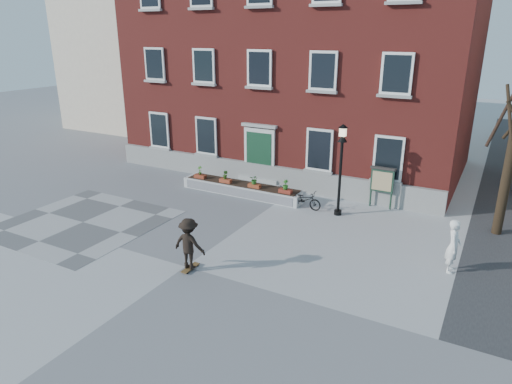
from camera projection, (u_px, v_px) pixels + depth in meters
The scene contains 11 objects.
ground at pixel (186, 267), 15.24m from camera, with size 100.00×100.00×0.00m, color #A2A2A5.
checker_patch at pixel (83, 222), 18.79m from camera, with size 6.00×6.00×0.01m, color #555558.
distant_building at pixel (153, 44), 37.80m from camera, with size 10.00×12.00×13.00m, color beige.
bicycle at pixel (305, 200), 20.16m from camera, with size 0.55×1.57×0.83m, color black.
bystander at pixel (453, 246), 14.67m from camera, with size 0.66×0.43×1.80m, color white.
brick_building at pixel (302, 53), 25.63m from camera, with size 18.40×10.85×12.60m.
planter_assembly at pixel (242, 188), 21.98m from camera, with size 6.20×1.12×1.15m.
bare_tree at pixel (509, 164), 16.86m from camera, with size 1.83×1.83×6.16m.
lamp_post at pixel (341, 157), 18.76m from camera, with size 0.40×0.40×3.93m.
notice_board at pixel (382, 181), 19.96m from camera, with size 1.10×0.16×1.87m.
skateboarder at pixel (189, 244), 14.75m from camera, with size 1.15×0.78×1.81m.
Camera 1 is at (8.58, -10.75, 7.40)m, focal length 32.00 mm.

